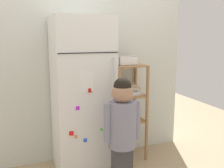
% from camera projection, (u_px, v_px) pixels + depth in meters
% --- Properties ---
extents(ground_plane, '(6.00, 6.00, 0.00)m').
position_uv_depth(ground_plane, '(99.00, 167.00, 2.99)').
color(ground_plane, tan).
extents(kitchen_wall_back, '(2.38, 0.03, 2.15)m').
position_uv_depth(kitchen_wall_back, '(89.00, 69.00, 3.12)').
color(kitchen_wall_back, silver).
rests_on(kitchen_wall_back, ground).
extents(refrigerator, '(0.58, 0.64, 1.65)m').
position_uv_depth(refrigerator, '(82.00, 96.00, 2.80)').
color(refrigerator, white).
rests_on(refrigerator, ground).
extents(child_standing, '(0.35, 0.26, 1.10)m').
position_uv_depth(child_standing, '(122.00, 124.00, 2.42)').
color(child_standing, '#413F43').
rests_on(child_standing, ground).
extents(pantry_shelf_unit, '(0.38, 0.36, 1.13)m').
position_uv_depth(pantry_shelf_unit, '(128.00, 100.00, 3.13)').
color(pantry_shelf_unit, '#9E7247').
rests_on(pantry_shelf_unit, ground).
extents(fruit_bin, '(0.22, 0.17, 0.10)m').
position_uv_depth(fruit_bin, '(126.00, 61.00, 3.03)').
color(fruit_bin, white).
rests_on(fruit_bin, pantry_shelf_unit).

